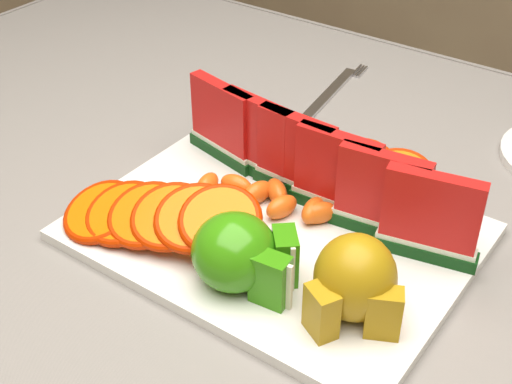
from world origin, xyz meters
TOP-DOWN VIEW (x-y plane):
  - table at (0.00, 0.00)m, footprint 1.40×0.90m
  - tablecloth at (0.00, 0.00)m, footprint 1.53×1.03m
  - platter at (-0.00, -0.02)m, footprint 0.40×0.30m
  - apple_cluster at (0.02, -0.11)m, footprint 0.12×0.10m
  - pear_cluster at (0.13, -0.09)m, footprint 0.10×0.10m
  - fork at (-0.12, 0.30)m, footprint 0.04×0.20m
  - watermelon_row at (0.01, 0.04)m, footprint 0.39×0.07m
  - orange_fan_front at (-0.09, -0.10)m, footprint 0.24×0.15m
  - orange_fan_back at (-0.02, 0.11)m, footprint 0.28×0.10m
  - tangerine_segments at (-0.03, 0.01)m, footprint 0.16×0.08m

SIDE VIEW (x-z plane):
  - table at x=0.00m, z-range 0.28..1.03m
  - tablecloth at x=0.00m, z-range 0.62..0.82m
  - fork at x=-0.12m, z-range 0.76..0.76m
  - platter at x=0.00m, z-range 0.76..0.77m
  - tangerine_segments at x=-0.03m, z-range 0.77..0.79m
  - orange_fan_back at x=-0.02m, z-range 0.77..0.81m
  - orange_fan_front at x=-0.09m, z-range 0.77..0.83m
  - apple_cluster at x=0.02m, z-range 0.76..0.84m
  - pear_cluster at x=0.13m, z-range 0.77..0.85m
  - watermelon_row at x=0.01m, z-range 0.77..0.87m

